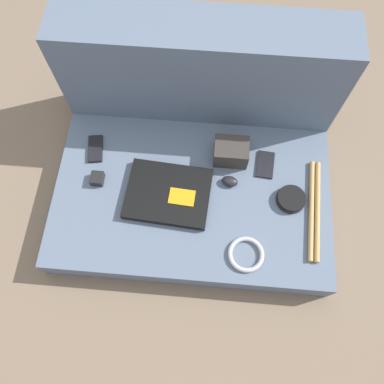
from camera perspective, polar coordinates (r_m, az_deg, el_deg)
The scene contains 12 objects.
ground_plane at distance 1.44m, azimuth 0.00°, elevation -1.95°, with size 8.00×8.00×0.00m, color #7A6651.
couch_seat at distance 1.39m, azimuth 0.00°, elevation -1.17°, with size 0.99×0.61×0.11m.
couch_backrest at distance 1.43m, azimuth 1.39°, elevation 16.93°, with size 0.99×0.20×0.49m.
laptop at distance 1.32m, azimuth -3.62°, elevation -0.25°, with size 0.31×0.25×0.03m.
computer_mouse at distance 1.35m, azimuth 5.77°, elevation 1.64°, with size 0.06×0.05×0.03m.
speaker_puck at distance 1.36m, azimuth 14.86°, elevation -1.04°, with size 0.10×0.10×0.03m.
phone_silver at distance 1.46m, azimuth -14.51°, elevation 6.40°, with size 0.07×0.12×0.01m.
phone_black at distance 1.41m, azimuth 11.09°, elevation 4.13°, with size 0.07×0.11×0.01m.
camera_pouch at distance 1.37m, azimuth 5.97°, elevation 6.13°, with size 0.12×0.10×0.08m.
charger_brick at distance 1.39m, azimuth -14.23°, elevation 2.00°, with size 0.04×0.05×0.03m.
cable_coil at distance 1.27m, azimuth 8.22°, elevation -9.37°, with size 0.12×0.12×0.02m.
drumstick_pair at distance 1.37m, azimuth 18.15°, elevation -2.55°, with size 0.06×0.37×0.02m.
Camera 1 is at (0.04, -0.51, 1.34)m, focal length 35.00 mm.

